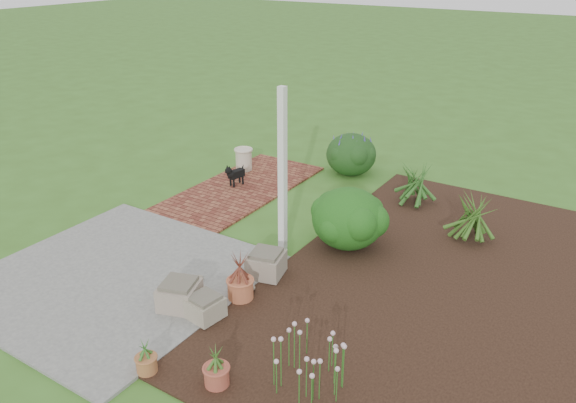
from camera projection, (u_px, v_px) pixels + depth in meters
The scene contains 18 objects.
ground at pixel (263, 250), 8.47m from camera, with size 80.00×80.00×0.00m, color #38641F.
concrete_patio at pixel (116, 277), 7.73m from camera, with size 3.50×3.50×0.04m, color #62625F.
brick_path at pixel (242, 188), 10.64m from camera, with size 1.60×3.50×0.04m, color #5E271D.
garden_bed at pixel (434, 282), 7.61m from camera, with size 4.00×7.00×0.03m, color black.
veranda_post at pixel (283, 175), 7.89m from camera, with size 0.10×0.10×2.50m, color white.
stone_trough_near at pixel (180, 295), 7.00m from camera, with size 0.46×0.46×0.31m, color gray.
stone_trough_mid at pixel (205, 308), 6.80m from camera, with size 0.38×0.38×0.26m, color #756E59.
stone_trough_far at pixel (266, 264), 7.70m from camera, with size 0.46×0.46×0.31m, color gray.
black_dog at pixel (235, 174), 10.61m from camera, with size 0.20×0.47×0.40m.
cream_ceramic_urn at pixel (244, 159), 11.39m from camera, with size 0.33×0.33×0.44m, color beige.
evergreen_shrub at pixel (348, 217), 8.38m from camera, with size 1.09×1.09×0.93m, color #0A360D.
agapanthus_clump_back at pixel (472, 213), 8.60m from camera, with size 0.94×0.94×0.84m, color #1F4315, non-canonical shape.
agapanthus_clump_front at pixel (415, 180), 9.83m from camera, with size 0.96×0.96×0.85m, color #103817, non-canonical shape.
pink_flower_patch at pixel (316, 361), 5.67m from camera, with size 0.94×0.94×0.60m, color #113D0F, non-canonical shape.
terracotta_pot_bronze at pixel (240, 289), 7.19m from camera, with size 0.33×0.33×0.27m, color #B25F3C.
terracotta_pot_small_left at pixel (217, 376), 5.76m from camera, with size 0.26×0.26×0.21m, color #A14836.
terracotta_pot_small_right at pixel (147, 364), 5.94m from camera, with size 0.22×0.22×0.19m, color #9F5F35.
purple_flowering_bush at pixel (351, 153), 11.24m from camera, with size 1.00×1.00×0.85m, color black.
Camera 1 is at (4.33, -6.06, 4.11)m, focal length 35.00 mm.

